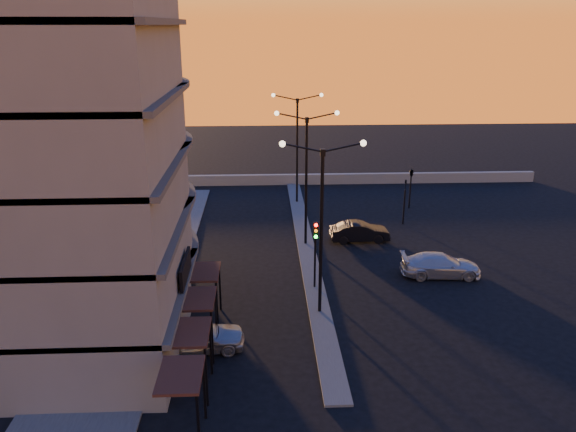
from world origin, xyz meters
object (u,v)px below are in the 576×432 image
at_px(streetlamp_mid, 306,168).
at_px(car_wagon, 441,265).
at_px(car_hatchback, 196,335).
at_px(car_sedan, 360,232).
at_px(traffic_light_main, 315,244).

height_order(streetlamp_mid, car_wagon, streetlamp_mid).
bearing_deg(streetlamp_mid, car_hatchback, -115.24).
distance_m(streetlamp_mid, car_wagon, 10.91).
bearing_deg(car_hatchback, streetlamp_mid, -29.06).
bearing_deg(car_wagon, car_sedan, 36.39).
relative_size(streetlamp_mid, car_sedan, 2.21).
distance_m(car_hatchback, car_wagon, 16.27).
bearing_deg(car_hatchback, traffic_light_main, -49.15).
relative_size(traffic_light_main, car_wagon, 0.86).
height_order(car_hatchback, car_sedan, car_hatchback).
distance_m(car_sedan, car_wagon, 7.35).
distance_m(streetlamp_mid, car_hatchback, 15.52).
bearing_deg(car_wagon, car_hatchback, 121.51).
xyz_separation_m(streetlamp_mid, car_sedan, (3.96, 0.55, -4.89)).
bearing_deg(car_sedan, streetlamp_mid, 95.25).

